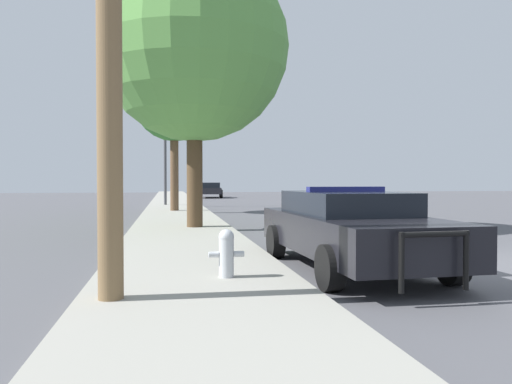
{
  "coord_description": "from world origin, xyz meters",
  "views": [
    {
      "loc": [
        -5.51,
        -8.37,
        1.54
      ],
      "look_at": [
        -0.36,
        20.66,
        0.83
      ],
      "focal_mm": 35.0,
      "sensor_mm": 36.0,
      "label": 1
    }
  ],
  "objects_px": {
    "car_background_distant": "(211,189)",
    "tree_sidewalk_mid": "(174,101)",
    "police_car": "(350,227)",
    "fire_hydrant": "(226,252)",
    "traffic_light": "(187,136)",
    "tree_sidewalk_near": "(194,47)"
  },
  "relations": [
    {
      "from": "fire_hydrant",
      "to": "tree_sidewalk_mid",
      "type": "bearing_deg",
      "value": 91.86
    },
    {
      "from": "police_car",
      "to": "tree_sidewalk_near",
      "type": "height_order",
      "value": "tree_sidewalk_near"
    },
    {
      "from": "tree_sidewalk_mid",
      "to": "tree_sidewalk_near",
      "type": "xyz_separation_m",
      "value": [
        0.49,
        -8.27,
        0.34
      ]
    },
    {
      "from": "car_background_distant",
      "to": "police_car",
      "type": "bearing_deg",
      "value": -86.19
    },
    {
      "from": "car_background_distant",
      "to": "tree_sidewalk_mid",
      "type": "height_order",
      "value": "tree_sidewalk_mid"
    },
    {
      "from": "police_car",
      "to": "tree_sidewalk_near",
      "type": "relative_size",
      "value": 0.61
    },
    {
      "from": "tree_sidewalk_mid",
      "to": "fire_hydrant",
      "type": "bearing_deg",
      "value": -88.14
    },
    {
      "from": "police_car",
      "to": "fire_hydrant",
      "type": "relative_size",
      "value": 7.25
    },
    {
      "from": "police_car",
      "to": "car_background_distant",
      "type": "height_order",
      "value": "police_car"
    },
    {
      "from": "tree_sidewalk_mid",
      "to": "car_background_distant",
      "type": "bearing_deg",
      "value": 80.41
    },
    {
      "from": "fire_hydrant",
      "to": "car_background_distant",
      "type": "bearing_deg",
      "value": 85.47
    },
    {
      "from": "police_car",
      "to": "tree_sidewalk_near",
      "type": "distance_m",
      "value": 8.75
    },
    {
      "from": "police_car",
      "to": "tree_sidewalk_near",
      "type": "xyz_separation_m",
      "value": [
        -2.29,
        6.96,
        4.79
      ]
    },
    {
      "from": "police_car",
      "to": "fire_hydrant",
      "type": "distance_m",
      "value": 2.48
    },
    {
      "from": "car_background_distant",
      "to": "tree_sidewalk_mid",
      "type": "distance_m",
      "value": 20.93
    },
    {
      "from": "police_car",
      "to": "fire_hydrant",
      "type": "height_order",
      "value": "police_car"
    },
    {
      "from": "fire_hydrant",
      "to": "car_background_distant",
      "type": "xyz_separation_m",
      "value": [
        2.88,
        36.39,
        0.22
      ]
    },
    {
      "from": "fire_hydrant",
      "to": "traffic_light",
      "type": "bearing_deg",
      "value": 89.21
    },
    {
      "from": "car_background_distant",
      "to": "tree_sidewalk_mid",
      "type": "bearing_deg",
      "value": -94.78
    },
    {
      "from": "tree_sidewalk_near",
      "to": "car_background_distant",
      "type": "bearing_deg",
      "value": 84.15
    },
    {
      "from": "police_car",
      "to": "car_background_distant",
      "type": "relative_size",
      "value": 1.09
    },
    {
      "from": "fire_hydrant",
      "to": "tree_sidewalk_near",
      "type": "relative_size",
      "value": 0.08
    }
  ]
}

